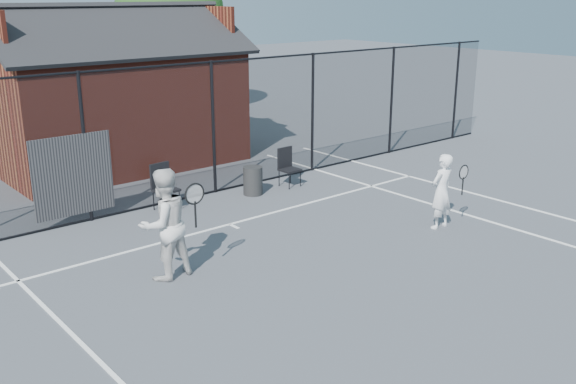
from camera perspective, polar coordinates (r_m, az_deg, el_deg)
ground at (r=10.66m, az=4.15°, el=-7.16°), size 80.00×80.00×0.00m
court_lines at (r=9.85m, az=9.56°, el=-9.48°), size 11.02×18.00×0.01m
fence at (r=13.90m, az=-11.14°, el=4.66°), size 22.04×3.00×3.00m
clubhouse at (r=17.75m, az=-15.26°, el=7.59°), size 6.50×4.36×4.19m
tree_right at (r=24.73m, az=-10.46°, el=15.36°), size 3.97×3.97×5.70m
player_front at (r=12.72m, az=13.49°, el=0.06°), size 0.67×0.49×1.49m
player_back at (r=10.33m, az=-10.95°, el=-2.82°), size 1.01×0.76×1.81m
chair_left at (r=13.72m, az=-10.80°, el=0.36°), size 0.51×0.53×0.97m
chair_right at (r=15.17m, az=0.16°, el=2.15°), size 0.44×0.46×0.90m
waste_bin at (r=14.60m, az=-3.14°, el=1.01°), size 0.47×0.47×0.65m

